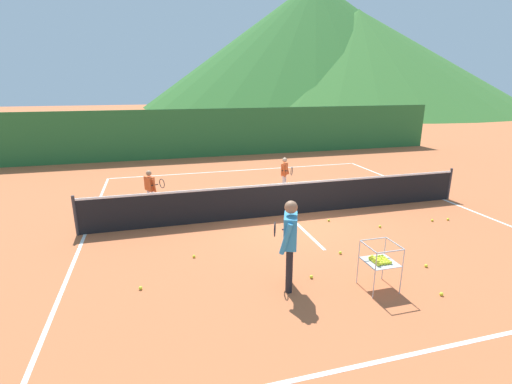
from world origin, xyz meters
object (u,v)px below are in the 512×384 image
object	(u,v)px
tennis_ball_10	(426,266)
ball_cart	(380,260)
instructor	(290,237)
tennis_net	(288,198)
tennis_ball_4	(311,277)
student_0	(150,186)
tennis_ball_5	(340,253)
tennis_ball_6	(380,226)
tennis_ball_8	(194,256)
tennis_ball_9	(140,288)
tennis_ball_1	(441,294)
tennis_ball_7	(448,219)
tennis_ball_2	(432,220)
student_1	(285,171)
tennis_ball_3	(329,220)

from	to	relation	value
tennis_ball_10	ball_cart	bearing A→B (deg)	-162.66
ball_cart	instructor	bearing A→B (deg)	162.85
tennis_net	tennis_ball_4	bearing A→B (deg)	-102.84
student_0	tennis_ball_5	xyz separation A→B (m)	(4.08, -4.42, -0.70)
tennis_ball_6	tennis_ball_8	bearing A→B (deg)	-174.80
tennis_ball_10	tennis_ball_6	bearing A→B (deg)	81.03
student_0	tennis_ball_9	world-z (taller)	student_0
tennis_ball_6	tennis_ball_10	size ratio (longest dim) A/B	1.00
tennis_ball_4	tennis_ball_5	xyz separation A→B (m)	(1.08, 0.84, 0.00)
instructor	tennis_ball_1	distance (m)	2.96
tennis_ball_8	ball_cart	bearing A→B (deg)	-34.89
tennis_ball_4	tennis_ball_8	world-z (taller)	same
tennis_ball_4	tennis_ball_6	xyz separation A→B (m)	(2.87, 2.00, 0.00)
instructor	tennis_ball_7	size ratio (longest dim) A/B	25.41
tennis_ball_6	tennis_ball_4	bearing A→B (deg)	-145.15
tennis_net	tennis_ball_9	bearing A→B (deg)	-142.38
tennis_ball_7	tennis_net	bearing A→B (deg)	158.38
tennis_ball_1	tennis_ball_2	xyz separation A→B (m)	(2.52, 3.24, 0.00)
tennis_ball_4	tennis_ball_1	bearing A→B (deg)	-31.04
student_1	tennis_ball_3	distance (m)	3.26
tennis_ball_6	tennis_ball_5	bearing A→B (deg)	-147.00
ball_cart	tennis_ball_5	size ratio (longest dim) A/B	13.22
instructor	student_0	distance (m)	5.97
tennis_ball_6	tennis_ball_3	bearing A→B (deg)	144.66
tennis_ball_7	tennis_ball_10	size ratio (longest dim) A/B	1.00
ball_cart	tennis_ball_6	distance (m)	3.29
tennis_net	tennis_ball_7	size ratio (longest dim) A/B	168.32
instructor	tennis_ball_6	size ratio (longest dim) A/B	25.41
tennis_ball_1	tennis_ball_6	xyz separation A→B (m)	(0.84, 3.22, 0.00)
tennis_net	student_0	xyz separation A→B (m)	(-3.83, 1.62, 0.23)
student_1	tennis_ball_8	size ratio (longest dim) A/B	17.99
tennis_ball_6	tennis_net	bearing A→B (deg)	141.41
tennis_ball_2	tennis_ball_6	world-z (taller)	same
tennis_net	tennis_ball_10	size ratio (longest dim) A/B	168.32
tennis_ball_8	tennis_ball_9	world-z (taller)	same
tennis_ball_1	tennis_ball_5	xyz separation A→B (m)	(-0.95, 2.06, 0.00)
instructor	tennis_ball_6	world-z (taller)	instructor
tennis_ball_6	tennis_ball_7	xyz separation A→B (m)	(2.17, -0.04, 0.00)
tennis_ball_6	tennis_ball_10	distance (m)	2.25
tennis_ball_4	student_0	bearing A→B (deg)	119.77
tennis_ball_1	tennis_ball_7	bearing A→B (deg)	46.69
ball_cart	tennis_ball_8	xyz separation A→B (m)	(-3.19, 2.23, -0.55)
ball_cart	tennis_ball_9	xyz separation A→B (m)	(-4.32, 1.16, -0.55)
tennis_ball_5	tennis_ball_10	xyz separation A→B (m)	(1.44, -1.06, 0.00)
tennis_ball_7	tennis_ball_9	world-z (taller)	same
tennis_ball_2	tennis_ball_3	xyz separation A→B (m)	(-2.80, 0.78, 0.00)
tennis_net	tennis_ball_8	bearing A→B (deg)	-144.93
tennis_ball_1	tennis_ball_6	distance (m)	3.33
instructor	tennis_ball_9	xyz separation A→B (m)	(-2.71, 0.66, -1.00)
tennis_ball_8	tennis_ball_9	distance (m)	1.55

